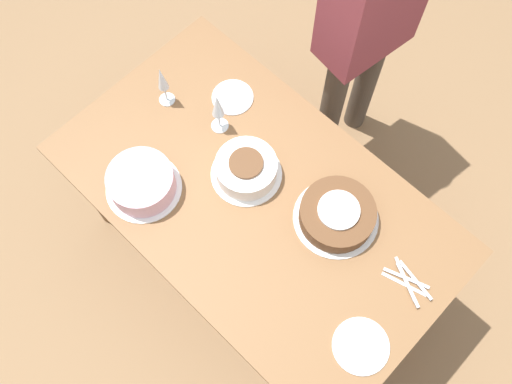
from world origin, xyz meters
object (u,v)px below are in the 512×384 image
cake_front_chocolate (337,215)px  wine_glass_far (162,81)px  person_cutting (370,16)px  cake_back_decorated (142,183)px  wine_glass_near (218,107)px  cake_center_white (246,169)px

cake_front_chocolate → wine_glass_far: wine_glass_far is taller
person_cutting → cake_back_decorated: bearing=-0.2°
wine_glass_near → person_cutting: bearing=-101.1°
cake_center_white → cake_front_chocolate: cake_center_white is taller
cake_front_chocolate → wine_glass_far: 0.84m
cake_front_chocolate → cake_back_decorated: bearing=34.6°
cake_front_chocolate → cake_back_decorated: 0.73m
cake_front_chocolate → wine_glass_near: wine_glass_near is taller
wine_glass_far → person_cutting: 0.87m
cake_back_decorated → person_cutting: bearing=-97.9°
person_cutting → wine_glass_far: bearing=-18.3°
cake_front_chocolate → wine_glass_near: size_ratio=1.48×
cake_center_white → cake_front_chocolate: size_ratio=0.86×
wine_glass_near → wine_glass_far: wine_glass_near is taller
cake_back_decorated → person_cutting: size_ratio=0.19×
cake_front_chocolate → cake_back_decorated: size_ratio=1.10×
cake_front_chocolate → person_cutting: (0.45, -0.69, 0.12)m
cake_front_chocolate → wine_glass_near: (0.59, 0.02, 0.10)m
cake_front_chocolate → cake_back_decorated: (0.60, 0.41, 0.01)m
cake_center_white → cake_back_decorated: cake_back_decorated is taller
cake_back_decorated → wine_glass_far: bearing=-55.1°
cake_back_decorated → wine_glass_far: wine_glass_far is taller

